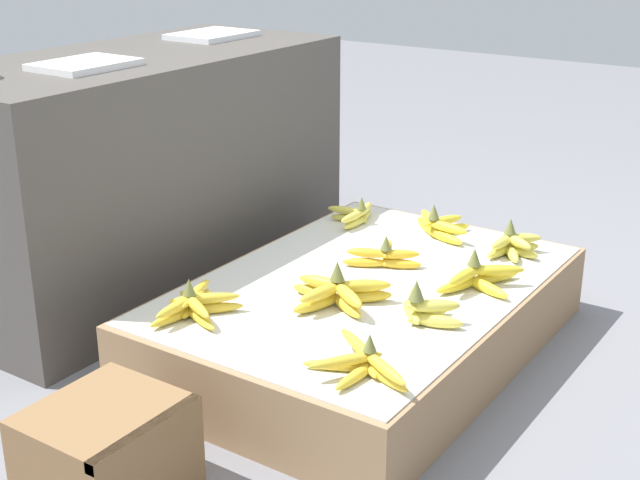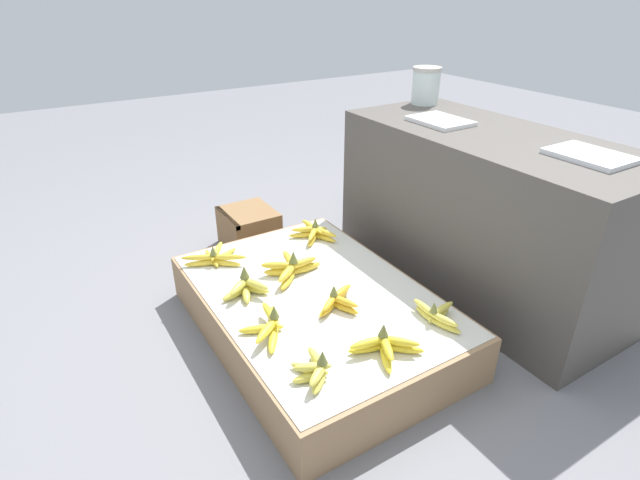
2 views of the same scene
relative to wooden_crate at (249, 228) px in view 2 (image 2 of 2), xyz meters
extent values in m
plane|color=slate|center=(0.83, -0.09, -0.10)|extent=(10.00, 10.00, 0.00)
cube|color=#997551|center=(0.83, -0.09, -0.01)|extent=(1.15, 0.79, 0.19)
cube|color=silver|center=(0.83, -0.09, 0.09)|extent=(1.11, 0.76, 0.00)
cube|color=#4C4742|center=(0.88, 0.75, 0.25)|extent=(1.34, 0.59, 0.71)
cube|color=olive|center=(0.00, 0.00, 0.00)|extent=(0.29, 0.26, 0.20)
cube|color=brown|center=(0.00, -0.12, 0.09)|extent=(0.29, 0.02, 0.02)
ellipsoid|color=gold|center=(0.45, -0.32, 0.11)|extent=(0.13, 0.14, 0.02)
ellipsoid|color=gold|center=(0.40, -0.29, 0.11)|extent=(0.10, 0.16, 0.02)
ellipsoid|color=gold|center=(0.39, -0.34, 0.11)|extent=(0.17, 0.03, 0.02)
ellipsoid|color=gold|center=(0.41, -0.39, 0.11)|extent=(0.08, 0.16, 0.02)
ellipsoid|color=gold|center=(0.45, -0.30, 0.13)|extent=(0.11, 0.15, 0.02)
ellipsoid|color=gold|center=(0.38, -0.32, 0.13)|extent=(0.15, 0.12, 0.02)
ellipsoid|color=gold|center=(0.40, -0.39, 0.13)|extent=(0.10, 0.16, 0.02)
cone|color=olive|center=(0.42, -0.35, 0.16)|extent=(0.03, 0.03, 0.04)
ellipsoid|color=#DBCC4C|center=(0.70, -0.36, 0.11)|extent=(0.07, 0.13, 0.03)
ellipsoid|color=#DBCC4C|center=(0.72, -0.33, 0.11)|extent=(0.13, 0.08, 0.03)
ellipsoid|color=#DBCC4C|center=(0.71, -0.29, 0.11)|extent=(0.12, 0.11, 0.03)
ellipsoid|color=#DBCC4C|center=(0.71, -0.35, 0.14)|extent=(0.10, 0.12, 0.03)
ellipsoid|color=#DBCC4C|center=(0.72, -0.30, 0.14)|extent=(0.13, 0.09, 0.03)
cone|color=olive|center=(0.68, -0.32, 0.18)|extent=(0.04, 0.04, 0.05)
ellipsoid|color=yellow|center=(0.92, -0.32, 0.11)|extent=(0.15, 0.09, 0.03)
ellipsoid|color=yellow|center=(0.95, -0.38, 0.11)|extent=(0.09, 0.15, 0.03)
ellipsoid|color=yellow|center=(1.02, -0.37, 0.11)|extent=(0.15, 0.11, 0.03)
ellipsoid|color=yellow|center=(0.93, -0.33, 0.14)|extent=(0.16, 0.05, 0.03)
ellipsoid|color=yellow|center=(1.00, -0.38, 0.14)|extent=(0.12, 0.14, 0.03)
cone|color=olive|center=(0.96, -0.33, 0.18)|extent=(0.04, 0.04, 0.05)
ellipsoid|color=#DBCC4C|center=(1.20, -0.31, 0.11)|extent=(0.12, 0.05, 0.03)
ellipsoid|color=#DBCC4C|center=(1.20, -0.34, 0.11)|extent=(0.11, 0.09, 0.03)
ellipsoid|color=#DBCC4C|center=(1.24, -0.35, 0.11)|extent=(0.05, 0.12, 0.03)
ellipsoid|color=#DBCC4C|center=(1.26, -0.34, 0.11)|extent=(0.10, 0.11, 0.03)
ellipsoid|color=#DBCC4C|center=(1.20, -0.31, 0.14)|extent=(0.12, 0.04, 0.03)
ellipsoid|color=#DBCC4C|center=(1.23, -0.34, 0.14)|extent=(0.08, 0.12, 0.03)
ellipsoid|color=#DBCC4C|center=(1.26, -0.34, 0.14)|extent=(0.09, 0.11, 0.03)
cone|color=olive|center=(1.24, -0.32, 0.17)|extent=(0.03, 0.03, 0.05)
ellipsoid|color=gold|center=(0.68, -0.04, 0.11)|extent=(0.04, 0.14, 0.03)
ellipsoid|color=gold|center=(0.62, -0.08, 0.11)|extent=(0.14, 0.08, 0.03)
ellipsoid|color=gold|center=(0.65, -0.15, 0.11)|extent=(0.10, 0.14, 0.03)
ellipsoid|color=gold|center=(0.72, -0.15, 0.11)|extent=(0.12, 0.13, 0.03)
ellipsoid|color=gold|center=(0.68, -0.06, 0.14)|extent=(0.04, 0.14, 0.03)
ellipsoid|color=gold|center=(0.62, -0.09, 0.14)|extent=(0.14, 0.06, 0.03)
ellipsoid|color=gold|center=(0.65, -0.15, 0.14)|extent=(0.10, 0.14, 0.03)
ellipsoid|color=gold|center=(0.72, -0.15, 0.14)|extent=(0.11, 0.13, 0.03)
cone|color=olive|center=(0.68, -0.10, 0.18)|extent=(0.04, 0.04, 0.05)
ellipsoid|color=gold|center=(0.97, -0.12, 0.11)|extent=(0.08, 0.12, 0.03)
ellipsoid|color=gold|center=(0.99, -0.06, 0.11)|extent=(0.12, 0.07, 0.03)
ellipsoid|color=gold|center=(0.92, -0.03, 0.11)|extent=(0.08, 0.12, 0.03)
ellipsoid|color=gold|center=(0.97, -0.11, 0.13)|extent=(0.09, 0.12, 0.03)
ellipsoid|color=gold|center=(0.99, -0.06, 0.13)|extent=(0.12, 0.07, 0.03)
ellipsoid|color=gold|center=(0.93, -0.04, 0.13)|extent=(0.07, 0.12, 0.03)
cone|color=olive|center=(0.95, -0.08, 0.17)|extent=(0.03, 0.03, 0.04)
ellipsoid|color=yellow|center=(1.22, -0.12, 0.11)|extent=(0.07, 0.14, 0.03)
ellipsoid|color=yellow|center=(1.29, -0.11, 0.11)|extent=(0.14, 0.09, 0.03)
ellipsoid|color=yellow|center=(1.28, -0.03, 0.11)|extent=(0.12, 0.12, 0.03)
ellipsoid|color=yellow|center=(1.23, -0.13, 0.14)|extent=(0.05, 0.15, 0.03)
ellipsoid|color=yellow|center=(1.27, -0.09, 0.14)|extent=(0.14, 0.08, 0.03)
ellipsoid|color=yellow|center=(1.27, -0.05, 0.14)|extent=(0.12, 0.12, 0.03)
cone|color=olive|center=(1.24, -0.08, 0.17)|extent=(0.03, 0.03, 0.05)
ellipsoid|color=gold|center=(0.39, 0.16, 0.11)|extent=(0.17, 0.05, 0.03)
ellipsoid|color=gold|center=(0.41, 0.12, 0.11)|extent=(0.09, 0.17, 0.03)
ellipsoid|color=gold|center=(0.46, 0.13, 0.11)|extent=(0.14, 0.14, 0.03)
ellipsoid|color=gold|center=(0.46, 0.17, 0.11)|extent=(0.17, 0.08, 0.03)
ellipsoid|color=gold|center=(0.39, 0.16, 0.13)|extent=(0.17, 0.03, 0.03)
ellipsoid|color=gold|center=(0.41, 0.13, 0.13)|extent=(0.10, 0.16, 0.03)
ellipsoid|color=gold|center=(0.45, 0.13, 0.13)|extent=(0.14, 0.14, 0.03)
ellipsoid|color=gold|center=(0.46, 0.17, 0.13)|extent=(0.17, 0.08, 0.03)
cone|color=olive|center=(0.43, 0.16, 0.17)|extent=(0.03, 0.03, 0.04)
ellipsoid|color=#DBCC4C|center=(1.26, 0.17, 0.11)|extent=(0.12, 0.06, 0.02)
ellipsoid|color=#DBCC4C|center=(1.21, 0.20, 0.11)|extent=(0.05, 0.12, 0.02)
ellipsoid|color=#DBCC4C|center=(1.19, 0.16, 0.11)|extent=(0.12, 0.03, 0.02)
ellipsoid|color=#DBCC4C|center=(1.25, 0.17, 0.13)|extent=(0.12, 0.05, 0.02)
ellipsoid|color=#DBCC4C|center=(1.21, 0.21, 0.13)|extent=(0.04, 0.12, 0.02)
ellipsoid|color=#DBCC4C|center=(1.17, 0.16, 0.13)|extent=(0.12, 0.03, 0.02)
cone|color=olive|center=(1.22, 0.16, 0.16)|extent=(0.03, 0.03, 0.04)
cylinder|color=silver|center=(0.30, 0.89, 0.69)|extent=(0.14, 0.14, 0.16)
cylinder|color=#B7B2A8|center=(0.30, 0.89, 0.78)|extent=(0.14, 0.14, 0.02)
cube|color=white|center=(0.63, 0.68, 0.62)|extent=(0.26, 0.19, 0.02)
cube|color=white|center=(1.28, 0.78, 0.62)|extent=(0.27, 0.20, 0.02)
camera|label=1|loc=(-1.01, -1.19, 1.01)|focal=50.00mm
camera|label=2|loc=(2.22, -0.93, 1.17)|focal=28.00mm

